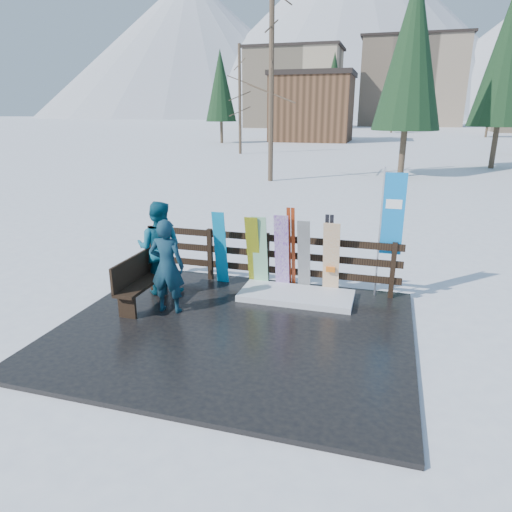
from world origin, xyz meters
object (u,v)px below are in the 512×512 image
(snowboard_1, at_px, (260,252))
(snowboard_3, at_px, (282,253))
(snowboard_5, at_px, (331,259))
(person_front, at_px, (167,266))
(bench, at_px, (139,280))
(snowboard_2, at_px, (253,252))
(snowboard_4, at_px, (304,256))
(snowboard_0, at_px, (220,248))
(rental_flag, at_px, (390,219))
(person_back, at_px, (159,248))

(snowboard_1, xyz_separation_m, snowboard_3, (0.47, -0.00, 0.03))
(snowboard_5, distance_m, person_front, 3.24)
(snowboard_5, relative_size, person_front, 0.89)
(snowboard_1, bearing_deg, bench, -142.47)
(snowboard_2, xyz_separation_m, snowboard_5, (1.63, 0.00, -0.01))
(snowboard_3, relative_size, snowboard_4, 1.04)
(snowboard_0, bearing_deg, snowboard_1, 0.00)
(snowboard_2, xyz_separation_m, rental_flag, (2.69, 0.27, 0.82))
(snowboard_0, distance_m, snowboard_4, 1.81)
(snowboard_1, xyz_separation_m, person_front, (-1.31, -1.64, 0.10))
(snowboard_2, relative_size, snowboard_4, 1.01)
(snowboard_5, height_order, person_back, person_back)
(snowboard_5, bearing_deg, rental_flag, 14.26)
(snowboard_1, xyz_separation_m, person_back, (-1.89, -0.82, 0.17))
(snowboard_1, xyz_separation_m, snowboard_5, (1.48, 0.00, -0.01))
(snowboard_0, height_order, snowboard_2, snowboard_0)
(snowboard_1, relative_size, person_front, 0.89)
(snowboard_1, height_order, snowboard_3, snowboard_3)
(bench, relative_size, snowboard_5, 0.95)
(snowboard_0, distance_m, snowboard_2, 0.74)
(snowboard_0, bearing_deg, person_front, -104.55)
(snowboard_1, relative_size, snowboard_5, 1.01)
(snowboard_0, xyz_separation_m, person_front, (-0.43, -1.64, 0.08))
(snowboard_3, bearing_deg, bench, -148.14)
(bench, relative_size, snowboard_1, 0.94)
(snowboard_0, xyz_separation_m, snowboard_4, (1.81, -0.00, -0.03))
(snowboard_1, distance_m, snowboard_2, 0.15)
(snowboard_3, xyz_separation_m, snowboard_5, (1.02, 0.00, -0.04))
(person_back, bearing_deg, snowboard_0, -150.15)
(person_front, distance_m, person_back, 1.01)
(snowboard_0, bearing_deg, rental_flag, 4.50)
(snowboard_3, distance_m, person_back, 2.50)
(snowboard_3, distance_m, person_front, 2.42)
(snowboard_1, height_order, rental_flag, rental_flag)
(snowboard_4, xyz_separation_m, rental_flag, (1.62, 0.27, 0.83))
(snowboard_5, bearing_deg, person_front, -149.57)
(snowboard_4, distance_m, person_front, 2.78)
(snowboard_2, distance_m, snowboard_4, 1.08)
(snowboard_0, relative_size, rental_flag, 0.63)
(snowboard_5, relative_size, person_back, 0.82)
(snowboard_2, distance_m, snowboard_5, 1.63)
(snowboard_3, height_order, person_front, person_front)
(bench, xyz_separation_m, person_back, (0.09, 0.70, 0.44))
(snowboard_2, xyz_separation_m, person_front, (-1.16, -1.64, 0.11))
(snowboard_5, distance_m, person_back, 3.48)
(snowboard_2, bearing_deg, snowboard_3, 0.00)
(bench, bearing_deg, person_front, -10.00)
(snowboard_0, distance_m, rental_flag, 3.53)
(bench, height_order, snowboard_1, snowboard_1)
(rental_flag, xyz_separation_m, person_back, (-4.44, -1.09, -0.65))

